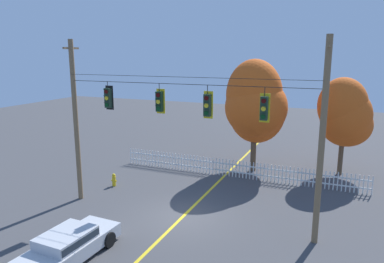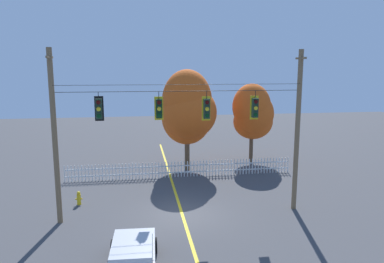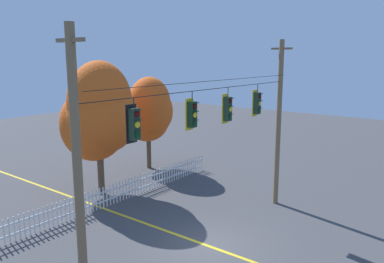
{
  "view_description": "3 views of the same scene",
  "coord_description": "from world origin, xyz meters",
  "views": [
    {
      "loc": [
        6.82,
        -14.96,
        7.77
      ],
      "look_at": [
        0.12,
        0.93,
        4.1
      ],
      "focal_mm": 34.05,
      "sensor_mm": 36.0,
      "label": 1
    },
    {
      "loc": [
        -2.18,
        -17.82,
        7.58
      ],
      "look_at": [
        0.56,
        0.35,
        4.36
      ],
      "focal_mm": 34.05,
      "sensor_mm": 36.0,
      "label": 2
    },
    {
      "loc": [
        -12.13,
        -8.5,
        7.64
      ],
      "look_at": [
        0.05,
        0.92,
        4.7
      ],
      "focal_mm": 36.36,
      "sensor_mm": 36.0,
      "label": 3
    }
  ],
  "objects": [
    {
      "name": "fire_hydrant",
      "position": [
        -5.56,
        2.33,
        0.38
      ],
      "size": [
        0.38,
        0.22,
        0.78
      ],
      "color": "gold",
      "rests_on": "ground"
    },
    {
      "name": "traffic_signal_northbound_primary",
      "position": [
        -4.01,
        0.01,
        5.65
      ],
      "size": [
        0.43,
        0.38,
        1.41
      ],
      "color": "black"
    },
    {
      "name": "autumn_maple_mid",
      "position": [
        6.91,
        9.89,
        3.98
      ],
      "size": [
        3.46,
        3.26,
        6.38
      ],
      "color": "brown",
      "rests_on": "ground"
    },
    {
      "name": "parked_car",
      "position": [
        -2.51,
        -5.03,
        0.6
      ],
      "size": [
        2.02,
        4.34,
        1.15
      ],
      "color": "#B7BABF",
      "rests_on": "ground"
    },
    {
      "name": "lane_centerline_stripe",
      "position": [
        0.0,
        0.0,
        0.0
      ],
      "size": [
        0.16,
        36.0,
        0.01
      ],
      "primitive_type": "cube",
      "color": "gold",
      "rests_on": "ground"
    },
    {
      "name": "signal_support_span",
      "position": [
        0.0,
        -0.0,
        4.35
      ],
      "size": [
        12.5,
        1.1,
        8.52
      ],
      "color": "brown",
      "rests_on": "ground"
    },
    {
      "name": "traffic_signal_southbound_primary",
      "position": [
        3.77,
        0.01,
        5.57
      ],
      "size": [
        0.43,
        0.38,
        1.5
      ],
      "color": "black"
    },
    {
      "name": "autumn_maple_near_fence",
      "position": [
        1.47,
        8.5,
        4.49
      ],
      "size": [
        4.06,
        4.43,
        7.49
      ],
      "color": "brown",
      "rests_on": "ground"
    },
    {
      "name": "traffic_signal_westbound_side",
      "position": [
        -1.13,
        0.01,
        5.61
      ],
      "size": [
        0.43,
        0.38,
        1.42
      ],
      "color": "black"
    },
    {
      "name": "traffic_signal_northbound_secondary",
      "position": [
        1.25,
        0.01,
        5.57
      ],
      "size": [
        0.43,
        0.38,
        1.5
      ],
      "color": "black"
    },
    {
      "name": "ground",
      "position": [
        0.0,
        0.0,
        0.0
      ],
      "size": [
        80.0,
        80.0,
        0.0
      ],
      "primitive_type": "plane",
      "color": "#424244"
    },
    {
      "name": "white_picket_fence",
      "position": [
        0.76,
        6.72,
        0.56
      ],
      "size": [
        15.83,
        0.06,
        1.12
      ],
      "color": "white",
      "rests_on": "ground"
    }
  ]
}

